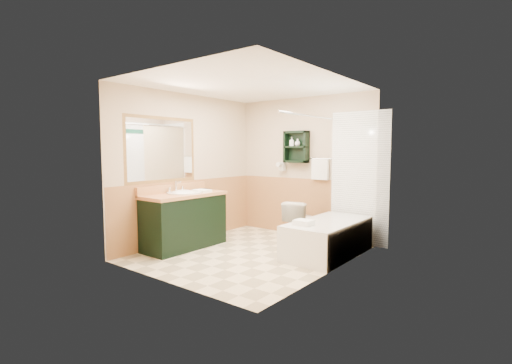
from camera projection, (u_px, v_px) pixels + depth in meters
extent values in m
plane|color=beige|center=(250.00, 253.00, 5.38)|extent=(3.00, 3.00, 0.00)
cube|color=beige|center=(304.00, 167.00, 6.47)|extent=(2.60, 0.04, 2.40)
cube|color=beige|center=(187.00, 168.00, 6.08)|extent=(0.04, 3.00, 2.40)
cube|color=beige|center=(335.00, 175.00, 4.47)|extent=(0.04, 3.00, 2.40)
cube|color=white|center=(250.00, 84.00, 5.17)|extent=(2.60, 3.00, 0.04)
cube|color=black|center=(296.00, 147.00, 6.41)|extent=(0.45, 0.15, 0.55)
cylinder|color=silver|center=(309.00, 116.00, 5.47)|extent=(0.03, 1.60, 0.03)
cube|color=black|center=(184.00, 221.00, 5.67)|extent=(0.59, 1.32, 0.84)
cube|color=silver|center=(328.00, 238.00, 5.29)|extent=(0.73, 1.50, 0.49)
imported|color=silver|center=(300.00, 221.00, 6.04)|extent=(0.48, 0.73, 0.67)
cube|color=white|center=(202.00, 191.00, 5.79)|extent=(0.25, 0.20, 0.04)
imported|color=black|center=(199.00, 183.00, 6.08)|extent=(0.19, 0.06, 0.25)
cube|color=white|center=(303.00, 223.00, 4.97)|extent=(0.23, 0.19, 0.07)
imported|color=silver|center=(292.00, 144.00, 6.46)|extent=(0.12, 0.17, 0.07)
imported|color=silver|center=(298.00, 143.00, 6.38)|extent=(0.13, 0.15, 0.10)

